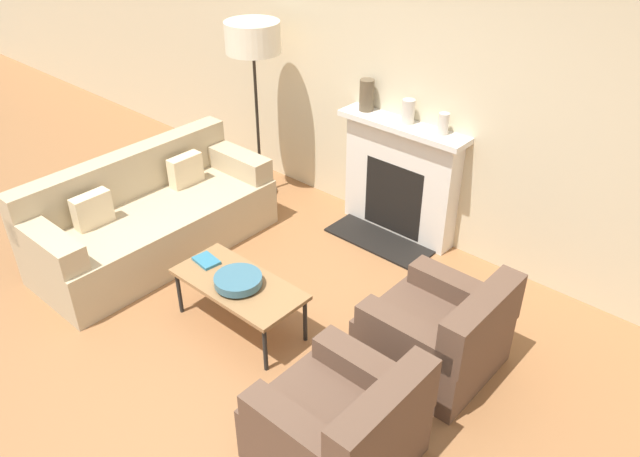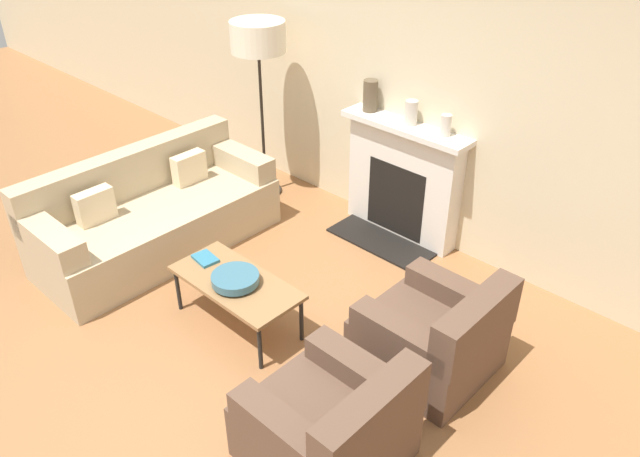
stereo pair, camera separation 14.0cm
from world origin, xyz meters
name	(u,v)px [view 1 (the left image)]	position (x,y,z in m)	size (l,w,h in m)	color
ground_plane	(231,368)	(0.00, 0.00, 0.00)	(18.00, 18.00, 0.00)	#99663D
wall_back	(436,84)	(0.00, 2.41, 1.45)	(18.00, 0.06, 2.90)	beige
fireplace	(399,180)	(-0.19, 2.27, 0.53)	(1.24, 0.59, 1.10)	silver
couch	(151,218)	(-1.65, 0.56, 0.32)	(0.90, 2.13, 0.86)	tan
armchair_near	(341,425)	(1.06, -0.06, 0.28)	(0.85, 0.80, 0.76)	brown
armchair_far	(438,334)	(1.06, 0.99, 0.28)	(0.85, 0.80, 0.76)	brown
coffee_table	(239,286)	(-0.28, 0.36, 0.38)	(1.03, 0.49, 0.41)	olive
bowl	(238,280)	(-0.25, 0.34, 0.46)	(0.35, 0.35, 0.08)	#38667A
book	(206,261)	(-0.65, 0.38, 0.42)	(0.22, 0.17, 0.02)	teal
floor_lamp	(253,46)	(-1.69, 1.93, 1.55)	(0.52, 0.52, 1.77)	black
mantel_vase_left	(367,95)	(-0.61, 2.28, 1.24)	(0.13, 0.13, 0.28)	brown
mantel_vase_center_left	(408,112)	(-0.16, 2.28, 1.20)	(0.11, 0.11, 0.21)	beige
mantel_vase_center_right	(443,124)	(0.19, 2.28, 1.19)	(0.09, 0.09, 0.18)	beige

